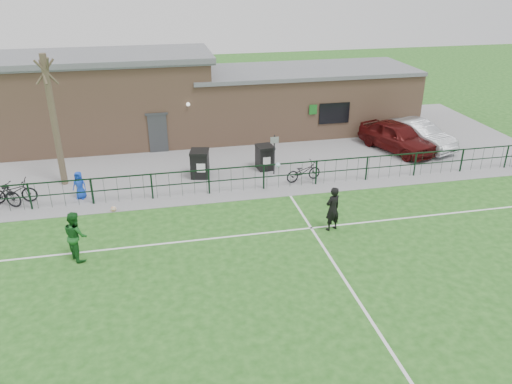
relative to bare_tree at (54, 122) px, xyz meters
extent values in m
plane|color=#205719|center=(8.00, -10.50, -3.00)|extent=(90.00, 90.00, 0.00)
cube|color=gray|center=(8.00, 3.00, -2.99)|extent=(34.00, 13.00, 0.02)
cube|color=white|center=(8.00, -2.70, -3.00)|extent=(28.00, 0.10, 0.01)
cube|color=white|center=(8.00, -6.50, -3.00)|extent=(28.00, 0.10, 0.01)
cube|color=white|center=(10.00, -10.50, -3.00)|extent=(0.10, 16.00, 0.01)
cube|color=black|center=(8.00, -2.50, -2.40)|extent=(28.00, 0.10, 1.20)
cylinder|color=#4A3D2D|center=(0.00, 0.00, 0.00)|extent=(0.30, 0.30, 6.00)
cube|color=black|center=(6.32, -0.45, -2.36)|extent=(1.00, 1.09, 1.24)
cube|color=black|center=(9.59, -0.13, -2.41)|extent=(0.84, 0.93, 1.14)
cylinder|color=black|center=(9.88, -0.91, -1.98)|extent=(0.07, 0.07, 2.00)
imported|color=#470D0C|center=(17.27, 0.98, -2.19)|extent=(3.35, 5.01, 1.59)
imported|color=#AEB1B6|center=(18.64, 1.25, -2.24)|extent=(3.10, 4.76, 1.48)
imported|color=black|center=(-2.27, -1.92, -2.40)|extent=(1.99, 1.30, 1.16)
imported|color=black|center=(-1.84, -1.67, -2.46)|extent=(2.02, 0.79, 1.04)
imported|color=black|center=(11.04, -1.99, -2.51)|extent=(1.87, 1.00, 0.93)
imported|color=blue|center=(0.92, -1.80, -2.36)|extent=(0.70, 0.57, 1.24)
imported|color=black|center=(10.73, -6.76, -2.10)|extent=(0.76, 0.63, 1.79)
sphere|color=white|center=(9.47, -3.21, -1.58)|extent=(0.22, 0.22, 0.22)
imported|color=#19591F|center=(1.34, -6.86, -2.10)|extent=(1.01, 1.09, 1.79)
sphere|color=white|center=(2.36, -3.40, -2.88)|extent=(0.23, 0.23, 0.23)
cube|color=#A07659|center=(8.00, 6.00, -1.25)|extent=(24.00, 5.00, 3.50)
cube|color=#A07659|center=(1.76, 6.00, 1.10)|extent=(11.52, 5.00, 1.20)
cube|color=#515458|center=(1.76, 6.00, 1.82)|extent=(12.02, 5.40, 0.28)
cube|color=#515458|center=(13.28, 6.00, 0.60)|extent=(13.44, 5.30, 0.22)
cube|color=#383A3D|center=(4.50, 3.47, -1.95)|extent=(1.00, 0.08, 2.10)
cube|color=black|center=(14.50, 3.47, -1.40)|extent=(1.80, 0.08, 1.20)
cube|color=#19661E|center=(13.20, 3.42, -1.10)|extent=(0.45, 0.04, 0.55)
camera|label=1|loc=(4.31, -22.80, 6.48)|focal=35.00mm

